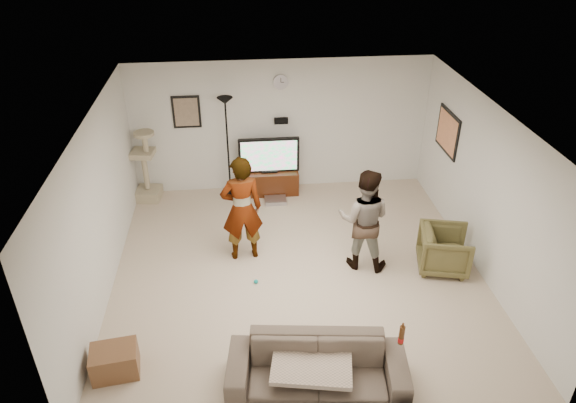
{
  "coord_description": "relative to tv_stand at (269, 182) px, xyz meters",
  "views": [
    {
      "loc": [
        -0.8,
        -6.38,
        5.01
      ],
      "look_at": [
        -0.13,
        0.2,
        1.12
      ],
      "focal_mm": 32.98,
      "sensor_mm": 36.0,
      "label": 1
    }
  ],
  "objects": [
    {
      "name": "floor",
      "position": [
        0.25,
        -2.5,
        -0.24
      ],
      "size": [
        5.5,
        5.5,
        0.02
      ],
      "primitive_type": "cube",
      "color": "tan",
      "rests_on": "ground"
    },
    {
      "name": "ceiling",
      "position": [
        0.25,
        -2.5,
        2.28
      ],
      "size": [
        5.5,
        5.5,
        0.02
      ],
      "primitive_type": "cube",
      "color": "silver",
      "rests_on": "wall_back"
    },
    {
      "name": "wall_back",
      "position": [
        0.25,
        0.25,
        1.02
      ],
      "size": [
        5.5,
        0.04,
        2.5
      ],
      "primitive_type": "cube",
      "color": "silver",
      "rests_on": "floor"
    },
    {
      "name": "wall_front",
      "position": [
        0.25,
        -5.25,
        1.02
      ],
      "size": [
        5.5,
        0.04,
        2.5
      ],
      "primitive_type": "cube",
      "color": "silver",
      "rests_on": "floor"
    },
    {
      "name": "wall_left",
      "position": [
        -2.5,
        -2.5,
        1.02
      ],
      "size": [
        0.04,
        5.5,
        2.5
      ],
      "primitive_type": "cube",
      "color": "silver",
      "rests_on": "floor"
    },
    {
      "name": "wall_right",
      "position": [
        3.0,
        -2.5,
        1.02
      ],
      "size": [
        0.04,
        5.5,
        2.5
      ],
      "primitive_type": "cube",
      "color": "silver",
      "rests_on": "floor"
    },
    {
      "name": "wall_clock",
      "position": [
        0.25,
        0.22,
        1.87
      ],
      "size": [
        0.26,
        0.04,
        0.26
      ],
      "primitive_type": "cylinder",
      "rotation": [
        1.57,
        0.0,
        0.0
      ],
      "color": "silver",
      "rests_on": "wall_back"
    },
    {
      "name": "wall_speaker",
      "position": [
        0.25,
        0.19,
        1.15
      ],
      "size": [
        0.25,
        0.1,
        0.1
      ],
      "primitive_type": "cube",
      "color": "black",
      "rests_on": "wall_back"
    },
    {
      "name": "picture_back",
      "position": [
        -1.45,
        0.23,
        1.37
      ],
      "size": [
        0.42,
        0.03,
        0.52
      ],
      "primitive_type": "cube",
      "color": "#7A6754",
      "rests_on": "wall_back"
    },
    {
      "name": "picture_right",
      "position": [
        2.98,
        -0.9,
        1.27
      ],
      "size": [
        0.03,
        0.78,
        0.62
      ],
      "primitive_type": "cube",
      "color": "tan",
      "rests_on": "wall_right"
    },
    {
      "name": "tv_stand",
      "position": [
        0.0,
        0.0,
        0.0
      ],
      "size": [
        1.08,
        0.45,
        0.45
      ],
      "primitive_type": "cube",
      "color": "#361708",
      "rests_on": "floor"
    },
    {
      "name": "console_box",
      "position": [
        0.08,
        -0.4,
        -0.19
      ],
      "size": [
        0.4,
        0.3,
        0.07
      ],
      "primitive_type": "cube",
      "color": "#B1B1BE",
      "rests_on": "floor"
    },
    {
      "name": "tv",
      "position": [
        0.0,
        0.0,
        0.56
      ],
      "size": [
        1.13,
        0.08,
        0.67
      ],
      "primitive_type": "cube",
      "color": "black",
      "rests_on": "tv_stand"
    },
    {
      "name": "tv_screen",
      "position": [
        0.0,
        -0.04,
        0.56
      ],
      "size": [
        1.04,
        0.01,
        0.59
      ],
      "primitive_type": "cube",
      "color": "#1ED563",
      "rests_on": "tv"
    },
    {
      "name": "floor_lamp",
      "position": [
        -0.75,
        -0.05,
        0.74
      ],
      "size": [
        0.32,
        0.32,
        1.94
      ],
      "primitive_type": "cylinder",
      "color": "black",
      "rests_on": "floor"
    },
    {
      "name": "cat_tree",
      "position": [
        -2.28,
        -0.01,
        0.46
      ],
      "size": [
        0.5,
        0.5,
        1.38
      ],
      "primitive_type": "cube",
      "rotation": [
        0.0,
        0.0,
        -0.14
      ],
      "color": "tan",
      "rests_on": "floor"
    },
    {
      "name": "person_left",
      "position": [
        -0.55,
        -2.02,
        0.64
      ],
      "size": [
        0.68,
        0.49,
        1.73
      ],
      "primitive_type": "imported",
      "rotation": [
        0.0,
        0.0,
        3.26
      ],
      "color": "gray",
      "rests_on": "floor"
    },
    {
      "name": "person_right",
      "position": [
        1.24,
        -2.42,
        0.58
      ],
      "size": [
        0.94,
        0.84,
        1.62
      ],
      "primitive_type": "imported",
      "rotation": [
        0.0,
        0.0,
        2.81
      ],
      "color": "#3C6293",
      "rests_on": "floor"
    },
    {
      "name": "sofa",
      "position": [
        0.21,
        -4.7,
        0.07
      ],
      "size": [
        2.13,
        1.04,
        0.6
      ],
      "primitive_type": "imported",
      "rotation": [
        0.0,
        0.0,
        -0.12
      ],
      "color": "brown",
      "rests_on": "floor"
    },
    {
      "name": "throw_blanket",
      "position": [
        0.15,
        -4.7,
        0.18
      ],
      "size": [
        1.01,
        0.86,
        0.06
      ],
      "primitive_type": "cube",
      "rotation": [
        0.0,
        0.0,
        -0.19
      ],
      "color": "#C7AD99",
      "rests_on": "sofa"
    },
    {
      "name": "beer_bottle",
      "position": [
        1.15,
        -4.7,
        0.5
      ],
      "size": [
        0.06,
        0.06,
        0.25
      ],
      "primitive_type": "cylinder",
      "color": "#4F2C14",
      "rests_on": "sofa"
    },
    {
      "name": "armchair",
      "position": [
        2.46,
        -2.64,
        0.11
      ],
      "size": [
        0.88,
        0.87,
        0.67
      ],
      "primitive_type": "imported",
      "rotation": [
        0.0,
        0.0,
        1.34
      ],
      "color": "brown",
      "rests_on": "floor"
    },
    {
      "name": "side_table",
      "position": [
        -2.15,
        -4.24,
        -0.05
      ],
      "size": [
        0.59,
        0.47,
        0.36
      ],
      "primitive_type": "cube",
      "rotation": [
        0.0,
        0.0,
        0.13
      ],
      "color": "brown",
      "rests_on": "floor"
    },
    {
      "name": "toy_ball",
      "position": [
        -0.4,
        -2.73,
        -0.19
      ],
      "size": [
        0.06,
        0.06,
        0.06
      ],
      "primitive_type": "sphere",
      "color": "#0D9390",
      "rests_on": "floor"
    }
  ]
}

